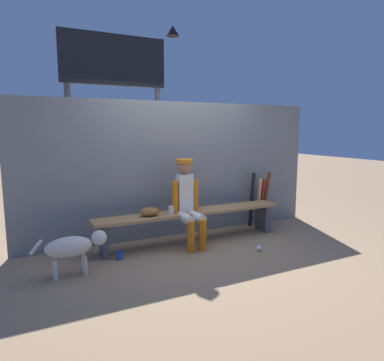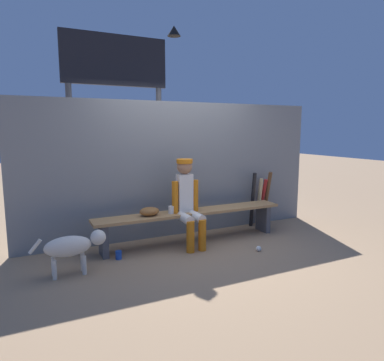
% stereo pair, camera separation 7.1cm
% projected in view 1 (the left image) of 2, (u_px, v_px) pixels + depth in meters
% --- Properties ---
extents(ground_plane, '(30.00, 30.00, 0.00)m').
position_uv_depth(ground_plane, '(192.00, 242.00, 5.15)').
color(ground_plane, '#937556').
extents(chainlink_fence, '(4.86, 0.03, 2.08)m').
position_uv_depth(chainlink_fence, '(179.00, 169.00, 5.40)').
color(chainlink_fence, slate).
rests_on(chainlink_fence, ground_plane).
extents(dugout_bench, '(2.89, 0.36, 0.47)m').
position_uv_depth(dugout_bench, '(192.00, 217.00, 5.09)').
color(dugout_bench, '#AD7F4C').
rests_on(dugout_bench, ground_plane).
extents(player_seated, '(0.41, 0.55, 1.24)m').
position_uv_depth(player_seated, '(188.00, 199.00, 4.90)').
color(player_seated, silver).
rests_on(player_seated, ground_plane).
extents(baseball_glove, '(0.28, 0.20, 0.12)m').
position_uv_depth(baseball_glove, '(150.00, 212.00, 4.78)').
color(baseball_glove, brown).
rests_on(baseball_glove, dugout_bench).
extents(bat_aluminum_black, '(0.08, 0.16, 0.94)m').
position_uv_depth(bat_aluminum_black, '(252.00, 200.00, 5.92)').
color(bat_aluminum_black, black).
rests_on(bat_aluminum_black, ground_plane).
extents(bat_wood_natural, '(0.08, 0.15, 0.83)m').
position_uv_depth(bat_wood_natural, '(258.00, 202.00, 6.02)').
color(bat_wood_natural, tan).
rests_on(bat_wood_natural, ground_plane).
extents(bat_aluminum_red, '(0.09, 0.24, 0.81)m').
position_uv_depth(bat_aluminum_red, '(261.00, 201.00, 6.10)').
color(bat_aluminum_red, '#B22323').
rests_on(bat_aluminum_red, ground_plane).
extents(bat_wood_dark, '(0.10, 0.29, 0.94)m').
position_uv_depth(bat_wood_dark, '(265.00, 198.00, 6.09)').
color(bat_wood_dark, brown).
rests_on(bat_wood_dark, ground_plane).
extents(baseball, '(0.07, 0.07, 0.07)m').
position_uv_depth(baseball, '(259.00, 248.00, 4.77)').
color(baseball, white).
rests_on(baseball, ground_plane).
extents(cup_on_ground, '(0.08, 0.08, 0.11)m').
position_uv_depth(cup_on_ground, '(119.00, 255.00, 4.45)').
color(cup_on_ground, '#1E47AD').
rests_on(cup_on_ground, ground_plane).
extents(cup_on_bench, '(0.08, 0.08, 0.11)m').
position_uv_depth(cup_on_bench, '(171.00, 210.00, 4.90)').
color(cup_on_bench, silver).
rests_on(cup_on_bench, dugout_bench).
extents(scoreboard, '(2.07, 0.27, 3.48)m').
position_uv_depth(scoreboard, '(118.00, 84.00, 5.95)').
color(scoreboard, '#3F3F42').
rests_on(scoreboard, ground_plane).
extents(dog, '(0.84, 0.20, 0.49)m').
position_uv_depth(dog, '(74.00, 247.00, 3.94)').
color(dog, beige).
rests_on(dog, ground_plane).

